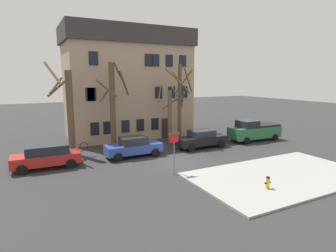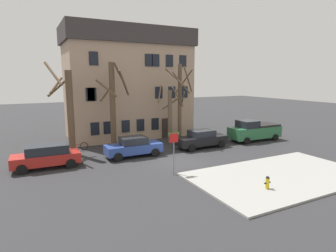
# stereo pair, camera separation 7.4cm
# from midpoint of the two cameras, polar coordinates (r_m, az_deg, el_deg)

# --- Properties ---
(ground_plane) EXTENTS (120.00, 120.00, 0.00)m
(ground_plane) POSITION_cam_midpoint_polar(r_m,az_deg,el_deg) (21.48, 1.94, -7.18)
(ground_plane) COLOR #2D2D30
(sidewalk_slab) EXTENTS (11.63, 6.64, 0.12)m
(sidewalk_slab) POSITION_cam_midpoint_polar(r_m,az_deg,el_deg) (19.65, 22.10, -9.37)
(sidewalk_slab) COLOR #999993
(sidewalk_slab) RESTS_ON ground_plane
(building_main) EXTENTS (13.23, 6.65, 11.37)m
(building_main) POSITION_cam_midpoint_polar(r_m,az_deg,el_deg) (30.66, -7.95, 8.77)
(building_main) COLOR tan
(building_main) RESTS_ON ground_plane
(tree_bare_near) EXTENTS (1.98, 3.35, 7.55)m
(tree_bare_near) POSITION_cam_midpoint_polar(r_m,az_deg,el_deg) (24.04, -19.55, 3.23)
(tree_bare_near) COLOR brown
(tree_bare_near) RESTS_ON ground_plane
(tree_bare_mid) EXTENTS (3.12, 2.76, 7.67)m
(tree_bare_mid) POSITION_cam_midpoint_polar(r_m,az_deg,el_deg) (25.24, -11.11, 4.61)
(tree_bare_mid) COLOR brown
(tree_bare_mid) RESTS_ON ground_plane
(tree_bare_far) EXTENTS (3.11, 3.08, 5.61)m
(tree_bare_far) POSITION_cam_midpoint_polar(r_m,az_deg,el_deg) (26.98, 0.59, 2.62)
(tree_bare_far) COLOR brown
(tree_bare_far) RESTS_ON ground_plane
(tree_bare_end) EXTENTS (2.91, 2.90, 7.58)m
(tree_bare_end) POSITION_cam_midpoint_polar(r_m,az_deg,el_deg) (27.05, 2.56, 5.24)
(tree_bare_end) COLOR brown
(tree_bare_end) RESTS_ON ground_plane
(car_red_wagon) EXTENTS (4.56, 2.02, 1.65)m
(car_red_wagon) POSITION_cam_midpoint_polar(r_m,az_deg,el_deg) (21.43, -23.48, -5.64)
(car_red_wagon) COLOR #AD231E
(car_red_wagon) RESTS_ON ground_plane
(car_blue_sedan) EXTENTS (4.52, 1.95, 1.61)m
(car_blue_sedan) POSITION_cam_midpoint_polar(r_m,az_deg,el_deg) (22.69, -6.97, -4.20)
(car_blue_sedan) COLOR #2D4799
(car_blue_sedan) RESTS_ON ground_plane
(car_black_sedan) EXTENTS (4.76, 2.09, 1.64)m
(car_black_sedan) POSITION_cam_midpoint_polar(r_m,az_deg,el_deg) (25.51, 6.91, -2.61)
(car_black_sedan) COLOR black
(car_black_sedan) RESTS_ON ground_plane
(pickup_truck_green) EXTENTS (5.46, 2.34, 2.12)m
(pickup_truck_green) POSITION_cam_midpoint_polar(r_m,az_deg,el_deg) (29.54, 17.28, -0.89)
(pickup_truck_green) COLOR #2D6B42
(pickup_truck_green) RESTS_ON ground_plane
(fire_hydrant) EXTENTS (0.42, 0.22, 0.72)m
(fire_hydrant) POSITION_cam_midpoint_polar(r_m,az_deg,el_deg) (16.93, 19.76, -10.73)
(fire_hydrant) COLOR gold
(fire_hydrant) RESTS_ON sidewalk_slab
(street_sign_pole) EXTENTS (0.76, 0.07, 2.81)m
(street_sign_pole) POSITION_cam_midpoint_polar(r_m,az_deg,el_deg) (18.07, 1.33, -3.98)
(street_sign_pole) COLOR slate
(street_sign_pole) RESTS_ON ground_plane
(bicycle_leaning) EXTENTS (1.75, 0.12, 1.03)m
(bicycle_leaning) POSITION_cam_midpoint_polar(r_m,az_deg,el_deg) (25.48, -17.84, -4.08)
(bicycle_leaning) COLOR black
(bicycle_leaning) RESTS_ON ground_plane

